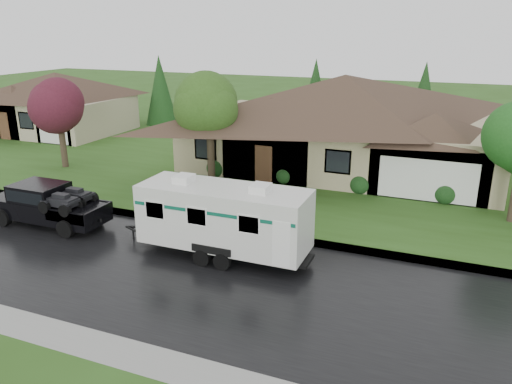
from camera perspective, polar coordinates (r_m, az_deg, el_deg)
ground at (r=19.86m, az=-5.24°, el=-6.87°), size 140.00×140.00×0.00m
road at (r=18.30m, az=-8.12°, el=-9.30°), size 140.00×8.00×0.01m
curb at (r=21.68m, az=-2.54°, el=-4.36°), size 140.00×0.50×0.15m
lawn at (r=33.10m, az=6.64°, el=3.62°), size 140.00×26.00×0.15m
house_main at (r=30.74m, az=10.46°, el=9.00°), size 19.44×10.80×6.90m
house_far at (r=44.13m, az=-21.68°, el=10.00°), size 10.80×8.64×5.80m
tree_left_green at (r=26.53m, az=-5.32°, el=9.25°), size 3.59×3.59×5.94m
tree_red at (r=32.61m, az=-21.65°, el=8.94°), size 3.19×3.19×5.28m
shrub_row at (r=27.14m, az=7.49°, el=1.53°), size 13.60×1.00×1.00m
pickup_truck at (r=24.07m, az=-22.92°, el=-1.16°), size 5.56×2.11×1.85m
travel_trailer at (r=18.90m, az=-3.68°, el=-2.80°), size 6.85×2.41×3.08m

